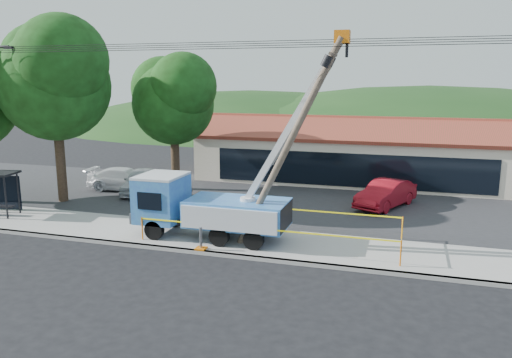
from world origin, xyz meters
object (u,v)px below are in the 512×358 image
at_px(leaning_pole, 292,137).
at_px(car_white, 126,191).
at_px(car_silver, 142,194).
at_px(utility_truck, 207,205).
at_px(car_red, 385,209).

height_order(leaning_pole, car_white, leaning_pole).
distance_m(leaning_pole, car_white, 16.14).
bearing_deg(leaning_pole, car_silver, 146.51).
relative_size(utility_truck, car_silver, 2.08).
xyz_separation_m(utility_truck, car_red, (7.54, 8.21, -1.67)).
height_order(leaning_pole, car_red, leaning_pole).
height_order(car_red, car_white, car_red).
bearing_deg(leaning_pole, utility_truck, 175.12).
bearing_deg(leaning_pole, car_white, 147.96).
bearing_deg(car_red, utility_truck, -107.55).
distance_m(car_silver, car_red, 15.15).
bearing_deg(car_silver, car_white, 146.37).
relative_size(utility_truck, car_white, 1.92).
height_order(utility_truck, car_white, utility_truck).
bearing_deg(utility_truck, car_red, 47.43).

